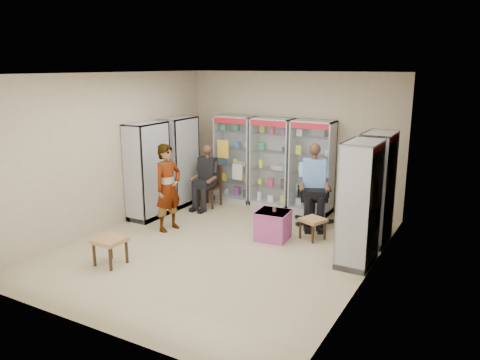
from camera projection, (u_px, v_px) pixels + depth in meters
The scene contains 18 objects.
floor at pixel (223, 248), 8.24m from camera, with size 6.00×6.00×0.00m, color tan.
room_shell at pixel (222, 137), 7.77m from camera, with size 5.02×6.02×3.01m.
cabinet_back_left at pixel (235, 159), 10.93m from camera, with size 0.90×0.50×2.00m, color #B8B9BF.
cabinet_back_mid at pixel (272, 163), 10.49m from camera, with size 0.90×0.50×2.00m, color #B3B5BB.
cabinet_back_right at pixel (312, 167), 10.04m from camera, with size 0.90×0.50×2.00m, color #A6A9AD.
cabinet_right_far at pixel (376, 188), 8.31m from camera, with size 0.50×0.90×2.00m, color #A6A7AD.
cabinet_right_near at pixel (360, 204), 7.38m from camera, with size 0.50×0.90×2.00m, color silver.
cabinet_left_far at pixel (179, 162), 10.58m from camera, with size 0.50×0.90×2.00m, color silver.
cabinet_left_near at pixel (148, 171), 9.65m from camera, with size 0.50×0.90×2.00m, color silver.
wooden_chair at pixel (210, 186), 10.56m from camera, with size 0.42×0.42×0.94m, color black.
seated_customer at pixel (208, 178), 10.47m from camera, with size 0.44×0.60×1.34m, color black, non-canonical shape.
office_chair at pixel (314, 194), 9.38m from camera, with size 0.66×0.66×1.22m, color black.
seated_shopkeeper at pixel (313, 187), 9.30m from camera, with size 0.51×0.71×1.55m, color #64A0C7, non-canonical shape.
pink_trunk at pixel (273, 225), 8.58m from camera, with size 0.56×0.54×0.54m, color #C44E85.
tea_glass at pixel (274, 209), 8.51m from camera, with size 0.07×0.07×0.10m, color #502706.
woven_stool_a at pixel (313, 229), 8.61m from camera, with size 0.40×0.40×0.40m, color #9C7742.
woven_stool_b at pixel (110, 251), 7.50m from camera, with size 0.45×0.45×0.45m, color olive.
standing_man at pixel (168, 188), 8.96m from camera, with size 0.62×0.41×1.69m, color gray.
Camera 1 is at (4.01, -6.60, 3.13)m, focal length 35.00 mm.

